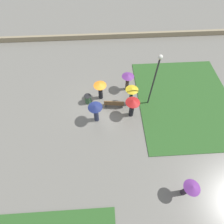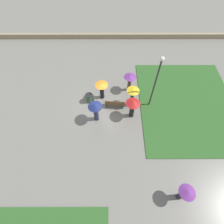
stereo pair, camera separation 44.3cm
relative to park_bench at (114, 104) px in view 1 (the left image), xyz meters
name	(u,v)px [view 1 (the left image)]	position (x,y,z in m)	size (l,w,h in m)	color
ground_plane	(101,105)	(1.08, -0.26, -0.47)	(90.00, 90.00, 0.00)	slate
lawn_patch_near	(185,100)	(-6.36, -0.33, -0.44)	(8.23, 9.93, 0.06)	#2D5B26
parapet_wall	(99,36)	(1.08, -10.11, -0.18)	(45.00, 0.35, 0.57)	gray
park_bench	(114,104)	(0.00, 0.00, 0.00)	(1.69, 0.60, 0.90)	brown
lamp_post	(155,76)	(-3.01, -0.26, 2.75)	(0.32, 0.32, 5.10)	#2D2D30
trash_bin	(88,99)	(2.21, -0.66, -0.03)	(0.59, 0.59, 0.86)	#335638
crowd_person_purple	(128,79)	(-1.33, -2.00, 0.86)	(1.07, 1.07, 1.81)	#47382D
crowd_person_navy	(96,111)	(1.49, 1.20, 0.84)	(1.11, 1.11, 1.93)	#282D47
crowd_person_orange	(100,88)	(1.10, -1.10, 0.82)	(1.08, 1.08, 1.82)	black
crowd_person_yellow	(132,92)	(-1.46, -0.34, 1.00)	(1.04, 1.04, 1.97)	#1E3328
crowd_person_red	(132,105)	(-1.37, 0.89, 0.96)	(1.13, 1.13, 1.98)	black
lone_walker_mid_plaza	(190,189)	(-4.02, 7.12, 0.84)	(0.97, 0.97, 1.84)	#2D2333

